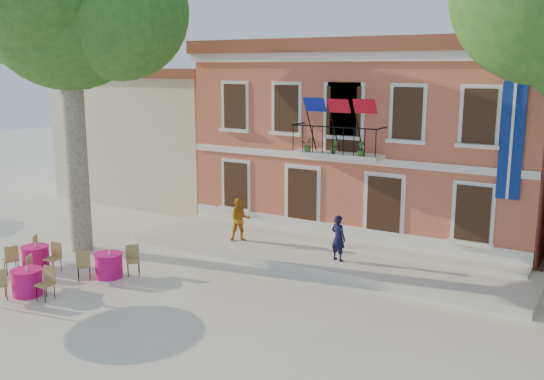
{
  "coord_description": "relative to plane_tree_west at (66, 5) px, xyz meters",
  "views": [
    {
      "loc": [
        10.88,
        -13.43,
        6.51
      ],
      "look_at": [
        0.58,
        3.5,
        2.46
      ],
      "focal_mm": 40.0,
      "sensor_mm": 36.0,
      "label": 1
    }
  ],
  "objects": [
    {
      "name": "plane_tree_west",
      "position": [
        0.0,
        0.0,
        0.0
      ],
      "size": [
        5.9,
        5.9,
        11.58
      ],
      "color": "#A59E84",
      "rests_on": "ground"
    },
    {
      "name": "terrace",
      "position": [
        7.97,
        3.39,
        -8.38
      ],
      "size": [
        14.0,
        3.4,
        0.3
      ],
      "primitive_type": "cube",
      "color": "silver",
      "rests_on": "ground"
    },
    {
      "name": "cafe_table_1",
      "position": [
        0.41,
        -2.3,
        -8.1
      ],
      "size": [
        1.72,
        1.86,
        0.95
      ],
      "color": "#E3156C",
      "rests_on": "ground"
    },
    {
      "name": "cafe_table_3",
      "position": [
        3.04,
        -1.61,
        -8.11
      ],
      "size": [
        1.6,
        1.7,
        0.95
      ],
      "color": "#E3156C",
      "rests_on": "ground"
    },
    {
      "name": "main_building",
      "position": [
        7.97,
        8.97,
        -4.75
      ],
      "size": [
        13.5,
        9.59,
        7.5
      ],
      "color": "#CB6349",
      "rests_on": "ground"
    },
    {
      "name": "neighbor_west",
      "position": [
        -3.53,
        9.99,
        -5.32
      ],
      "size": [
        9.4,
        9.4,
        6.4
      ],
      "color": "beige",
      "rests_on": "ground"
    },
    {
      "name": "pedestrian_navy",
      "position": [
        8.86,
        2.83,
        -7.48
      ],
      "size": [
        0.63,
        0.5,
        1.52
      ],
      "primitive_type": "imported",
      "rotation": [
        0.0,
        0.0,
        2.88
      ],
      "color": "black",
      "rests_on": "terrace"
    },
    {
      "name": "pedestrian_orange",
      "position": [
        4.86,
        3.05,
        -7.45
      ],
      "size": [
        0.97,
        0.95,
        1.57
      ],
      "primitive_type": "imported",
      "rotation": [
        0.0,
        0.0,
        0.7
      ],
      "color": "#C37416",
      "rests_on": "terrace"
    },
    {
      "name": "ground",
      "position": [
        5.97,
        -1.01,
        -8.53
      ],
      "size": [
        90.0,
        90.0,
        0.0
      ],
      "primitive_type": "plane",
      "color": "beige",
      "rests_on": "ground"
    },
    {
      "name": "cafe_table_0",
      "position": [
        2.15,
        -3.93,
        -8.1
      ],
      "size": [
        1.66,
        1.87,
        0.95
      ],
      "color": "#E3156C",
      "rests_on": "ground"
    }
  ]
}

